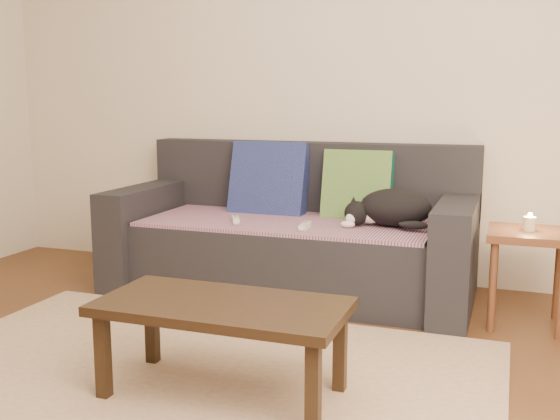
{
  "coord_description": "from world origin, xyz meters",
  "views": [
    {
      "loc": [
        1.21,
        -2.06,
        1.14
      ],
      "look_at": [
        0.05,
        1.2,
        0.55
      ],
      "focal_mm": 42.0,
      "sensor_mm": 36.0,
      "label": 1
    }
  ],
  "objects_px": {
    "side_table": "(528,248)",
    "cat": "(392,208)",
    "coffee_table": "(222,314)",
    "sofa": "(293,239)",
    "wii_remote_a": "(236,220)",
    "wii_remote_b": "(305,226)"
  },
  "relations": [
    {
      "from": "wii_remote_b",
      "to": "coffee_table",
      "type": "distance_m",
      "value": 1.18
    },
    {
      "from": "cat",
      "to": "wii_remote_b",
      "type": "bearing_deg",
      "value": -135.88
    },
    {
      "from": "wii_remote_a",
      "to": "wii_remote_b",
      "type": "xyz_separation_m",
      "value": [
        0.43,
        -0.04,
        0.0
      ]
    },
    {
      "from": "sofa",
      "to": "cat",
      "type": "height_order",
      "value": "sofa"
    },
    {
      "from": "wii_remote_b",
      "to": "side_table",
      "type": "xyz_separation_m",
      "value": [
        1.14,
        0.09,
        -0.05
      ]
    },
    {
      "from": "wii_remote_b",
      "to": "side_table",
      "type": "bearing_deg",
      "value": -88.58
    },
    {
      "from": "sofa",
      "to": "cat",
      "type": "xyz_separation_m",
      "value": [
        0.6,
        -0.06,
        0.23
      ]
    },
    {
      "from": "coffee_table",
      "to": "side_table",
      "type": "bearing_deg",
      "value": 48.73
    },
    {
      "from": "sofa",
      "to": "wii_remote_a",
      "type": "bearing_deg",
      "value": -136.99
    },
    {
      "from": "wii_remote_b",
      "to": "side_table",
      "type": "height_order",
      "value": "side_table"
    },
    {
      "from": "side_table",
      "to": "coffee_table",
      "type": "bearing_deg",
      "value": -131.27
    },
    {
      "from": "side_table",
      "to": "cat",
      "type": "bearing_deg",
      "value": 168.74
    },
    {
      "from": "wii_remote_a",
      "to": "wii_remote_b",
      "type": "relative_size",
      "value": 1.0
    },
    {
      "from": "side_table",
      "to": "wii_remote_b",
      "type": "bearing_deg",
      "value": -175.65
    },
    {
      "from": "wii_remote_a",
      "to": "wii_remote_b",
      "type": "distance_m",
      "value": 0.43
    },
    {
      "from": "side_table",
      "to": "coffee_table",
      "type": "height_order",
      "value": "side_table"
    },
    {
      "from": "side_table",
      "to": "wii_remote_a",
      "type": "bearing_deg",
      "value": -178.3
    },
    {
      "from": "sofa",
      "to": "wii_remote_b",
      "type": "bearing_deg",
      "value": -60.24
    },
    {
      "from": "coffee_table",
      "to": "sofa",
      "type": "bearing_deg",
      "value": 98.0
    },
    {
      "from": "wii_remote_a",
      "to": "coffee_table",
      "type": "relative_size",
      "value": 0.16
    },
    {
      "from": "sofa",
      "to": "coffee_table",
      "type": "relative_size",
      "value": 2.22
    },
    {
      "from": "sofa",
      "to": "coffee_table",
      "type": "bearing_deg",
      "value": -82.0
    }
  ]
}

